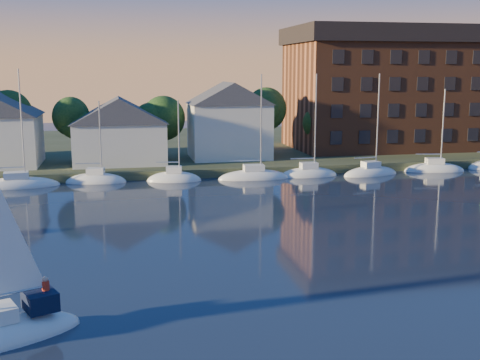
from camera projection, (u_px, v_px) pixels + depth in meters
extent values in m
cube|color=#333B22|center=(159.00, 151.00, 92.91)|extent=(160.00, 50.00, 2.00)
cube|color=brown|center=(173.00, 176.00, 70.75)|extent=(120.00, 3.00, 1.00)
cube|color=beige|center=(120.00, 143.00, 73.75)|extent=(11.00, 8.00, 5.00)
cube|color=beige|center=(229.00, 131.00, 78.25)|extent=(10.00, 8.00, 7.00)
cube|color=brown|center=(395.00, 96.00, 88.44)|extent=(30.00, 16.00, 15.00)
cube|color=black|center=(398.00, 36.00, 86.87)|extent=(31.00, 17.00, 2.40)
cylinder|color=#362518|center=(25.00, 145.00, 77.29)|extent=(0.50, 0.50, 3.50)
sphere|color=#153513|center=(23.00, 111.00, 76.49)|extent=(5.40, 5.40, 5.40)
cylinder|color=#362518|center=(89.00, 144.00, 78.87)|extent=(0.50, 0.50, 3.50)
sphere|color=#153513|center=(87.00, 110.00, 78.07)|extent=(5.40, 5.40, 5.40)
cylinder|color=#362518|center=(150.00, 142.00, 80.45)|extent=(0.50, 0.50, 3.50)
sphere|color=#153513|center=(149.00, 109.00, 79.65)|extent=(5.40, 5.40, 5.40)
cylinder|color=#362518|center=(209.00, 141.00, 82.03)|extent=(0.50, 0.50, 3.50)
sphere|color=#153513|center=(209.00, 108.00, 81.23)|extent=(5.40, 5.40, 5.40)
cylinder|color=#362518|center=(266.00, 140.00, 83.61)|extent=(0.50, 0.50, 3.50)
sphere|color=#153513|center=(266.00, 108.00, 82.80)|extent=(5.40, 5.40, 5.40)
cylinder|color=#362518|center=(321.00, 138.00, 85.19)|extent=(0.50, 0.50, 3.50)
sphere|color=#153513|center=(322.00, 107.00, 84.38)|extent=(5.40, 5.40, 5.40)
cylinder|color=#362518|center=(373.00, 137.00, 86.77)|extent=(0.50, 0.50, 3.50)
sphere|color=#153513|center=(375.00, 106.00, 85.96)|extent=(5.40, 5.40, 5.40)
cylinder|color=#362518|center=(424.00, 136.00, 88.35)|extent=(0.50, 0.50, 3.50)
sphere|color=#153513|center=(426.00, 106.00, 87.54)|extent=(5.40, 5.40, 5.40)
cylinder|color=#362518|center=(473.00, 135.00, 89.93)|extent=(0.50, 0.50, 3.50)
sphere|color=#153513|center=(475.00, 105.00, 89.12)|extent=(5.40, 5.40, 5.40)
ellipsoid|color=silver|center=(27.00, 186.00, 64.70)|extent=(7.50, 2.40, 2.20)
cube|color=white|center=(26.00, 174.00, 64.46)|extent=(2.10, 1.32, 0.70)
cylinder|color=#A5A8AD|center=(31.00, 131.00, 63.77)|extent=(0.16, 0.16, 10.00)
cylinder|color=#A5A8AD|center=(18.00, 167.00, 64.15)|extent=(3.15, 0.12, 0.12)
ellipsoid|color=silver|center=(103.00, 183.00, 66.28)|extent=(7.50, 2.40, 2.20)
cube|color=white|center=(103.00, 172.00, 66.04)|extent=(2.10, 1.32, 0.70)
cylinder|color=#A5A8AD|center=(108.00, 129.00, 65.35)|extent=(0.16, 0.16, 10.00)
cylinder|color=#A5A8AD|center=(95.00, 164.00, 65.72)|extent=(3.15, 0.12, 0.12)
ellipsoid|color=silver|center=(176.00, 181.00, 67.86)|extent=(7.50, 2.40, 2.20)
cube|color=white|center=(175.00, 169.00, 67.62)|extent=(2.10, 1.32, 0.70)
cylinder|color=#A5A8AD|center=(181.00, 128.00, 66.93)|extent=(0.16, 0.16, 10.00)
cylinder|color=#A5A8AD|center=(168.00, 162.00, 67.30)|extent=(3.15, 0.12, 0.12)
ellipsoid|color=silver|center=(245.00, 178.00, 69.44)|extent=(7.50, 2.40, 2.20)
cube|color=white|center=(245.00, 167.00, 69.20)|extent=(2.10, 1.32, 0.70)
cylinder|color=#A5A8AD|center=(251.00, 127.00, 68.51)|extent=(0.16, 0.16, 10.00)
cylinder|color=#A5A8AD|center=(238.00, 160.00, 68.88)|extent=(3.15, 0.12, 0.12)
ellipsoid|color=silver|center=(311.00, 176.00, 71.01)|extent=(7.50, 2.40, 2.20)
cube|color=white|center=(311.00, 165.00, 70.78)|extent=(2.10, 1.32, 0.70)
cylinder|color=#A5A8AD|center=(318.00, 125.00, 70.09)|extent=(0.16, 0.16, 10.00)
cylinder|color=#A5A8AD|center=(305.00, 158.00, 70.46)|extent=(3.15, 0.12, 0.12)
ellipsoid|color=silver|center=(374.00, 174.00, 72.59)|extent=(7.50, 2.40, 2.20)
cube|color=white|center=(375.00, 163.00, 72.36)|extent=(2.10, 1.32, 0.70)
cylinder|color=#A5A8AD|center=(382.00, 124.00, 71.66)|extent=(0.16, 0.16, 10.00)
cylinder|color=#A5A8AD|center=(368.00, 156.00, 72.04)|extent=(3.15, 0.12, 0.12)
ellipsoid|color=silver|center=(435.00, 171.00, 74.17)|extent=(7.50, 2.40, 2.20)
cube|color=white|center=(435.00, 161.00, 73.94)|extent=(2.10, 1.32, 0.70)
cylinder|color=#A5A8AD|center=(443.00, 123.00, 73.24)|extent=(0.16, 0.16, 10.00)
cylinder|color=#A5A8AD|center=(430.00, 154.00, 73.62)|extent=(3.15, 0.12, 0.12)
cylinder|color=#A5A8AD|center=(8.00, 294.00, 27.80)|extent=(3.34, 1.55, 0.12)
cube|color=black|center=(40.00, 300.00, 28.74)|extent=(1.95, 2.08, 0.90)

